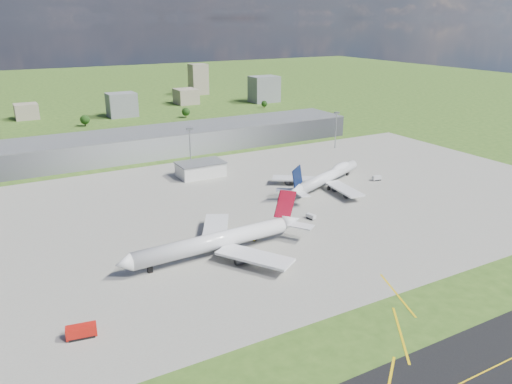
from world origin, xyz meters
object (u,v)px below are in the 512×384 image
airliner_blue_quad (328,177)px  van_white_far (377,178)px  tug_yellow (254,238)px  van_white_near (311,217)px  airliner_red_twin (219,241)px  fire_truck (81,332)px

airliner_blue_quad → van_white_far: (30.42, -6.21, -3.90)m
tug_yellow → van_white_near: bearing=-24.0°
airliner_red_twin → fire_truck: (-57.97, -29.38, -3.90)m
airliner_red_twin → fire_truck: 65.10m
tug_yellow → van_white_far: (100.19, 36.67, 0.39)m
fire_truck → van_white_far: size_ratio=1.66×
airliner_blue_quad → tug_yellow: (-69.77, -42.88, -4.29)m
airliner_blue_quad → van_white_far: size_ratio=12.59×
airliner_red_twin → airliner_blue_quad: size_ratio=1.16×
tug_yellow → airliner_blue_quad: bearing=-4.6°
fire_truck → tug_yellow: size_ratio=2.14×
tug_yellow → fire_truck: bearing=168.2°
tug_yellow → van_white_far: size_ratio=0.78×
airliner_blue_quad → van_white_near: airliner_blue_quad is taller
airliner_red_twin → van_white_near: airliner_red_twin is taller
fire_truck → van_white_near: fire_truck is taller
airliner_blue_quad → tug_yellow: bearing=-172.1°
airliner_blue_quad → van_white_near: size_ratio=14.09×
van_white_near → fire_truck: bearing=99.5°
airliner_blue_quad → fire_truck: airliner_blue_quad is taller
van_white_far → van_white_near: bearing=-149.1°
airliner_red_twin → fire_truck: airliner_red_twin is taller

